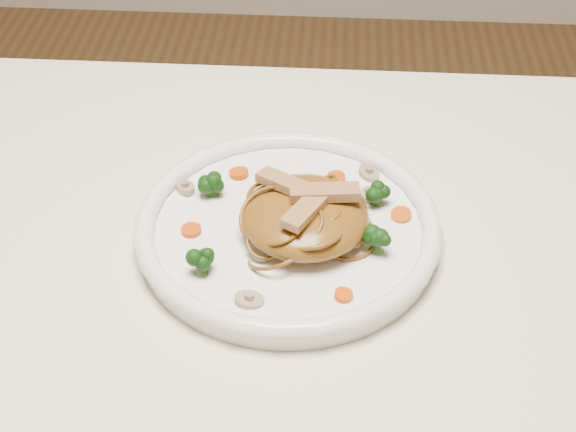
{
  "coord_description": "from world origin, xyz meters",
  "views": [
    {
      "loc": [
        0.08,
        -0.57,
        1.32
      ],
      "look_at": [
        0.04,
        0.07,
        0.78
      ],
      "focal_mm": 53.34,
      "sensor_mm": 36.0,
      "label": 1
    }
  ],
  "objects": [
    {
      "name": "chicken_b",
      "position": [
        0.04,
        0.08,
        0.81
      ],
      "size": [
        0.06,
        0.05,
        0.01
      ],
      "primitive_type": "cube",
      "rotation": [
        0.0,
        0.0,
        2.57
      ],
      "color": "tan",
      "rests_on": "noodle_mound"
    },
    {
      "name": "carrot_3",
      "position": [
        -0.02,
        0.15,
        0.77
      ],
      "size": [
        0.02,
        0.02,
        0.0
      ],
      "primitive_type": "cylinder",
      "rotation": [
        0.0,
        0.0,
        0.18
      ],
      "color": "#CD5207",
      "rests_on": "plate"
    },
    {
      "name": "carrot_0",
      "position": [
        0.09,
        0.15,
        0.77
      ],
      "size": [
        0.02,
        0.02,
        0.0
      ],
      "primitive_type": "cylinder",
      "rotation": [
        0.0,
        0.0,
        0.16
      ],
      "color": "#CD5207",
      "rests_on": "plate"
    },
    {
      "name": "noodle_mound",
      "position": [
        0.06,
        0.06,
        0.79
      ],
      "size": [
        0.14,
        0.14,
        0.04
      ],
      "primitive_type": "ellipsoid",
      "rotation": [
        0.0,
        0.0,
        0.11
      ],
      "color": "brown",
      "rests_on": "plate"
    },
    {
      "name": "mushroom_1",
      "position": [
        0.12,
        0.12,
        0.77
      ],
      "size": [
        0.03,
        0.03,
        0.01
      ],
      "primitive_type": "cylinder",
      "rotation": [
        0.0,
        0.0,
        1.38
      ],
      "color": "tan",
      "rests_on": "plate"
    },
    {
      "name": "chicken_c",
      "position": [
        0.06,
        0.05,
        0.81
      ],
      "size": [
        0.05,
        0.06,
        0.01
      ],
      "primitive_type": "cube",
      "rotation": [
        0.0,
        0.0,
        4.22
      ],
      "color": "tan",
      "rests_on": "noodle_mound"
    },
    {
      "name": "mushroom_2",
      "position": [
        -0.07,
        0.12,
        0.77
      ],
      "size": [
        0.03,
        0.03,
        0.01
      ],
      "primitive_type": "cylinder",
      "rotation": [
        0.0,
        0.0,
        -0.97
      ],
      "color": "tan",
      "rests_on": "plate"
    },
    {
      "name": "broccoli_1",
      "position": [
        -0.04,
        0.12,
        0.78
      ],
      "size": [
        0.03,
        0.03,
        0.03
      ],
      "primitive_type": null,
      "rotation": [
        0.0,
        0.0,
        0.05
      ],
      "color": "#0E3B0C",
      "rests_on": "plate"
    },
    {
      "name": "broccoli_3",
      "position": [
        0.13,
        0.04,
        0.78
      ],
      "size": [
        0.03,
        0.03,
        0.03
      ],
      "primitive_type": null,
      "rotation": [
        0.0,
        0.0,
        0.2
      ],
      "color": "#0E3B0C",
      "rests_on": "plate"
    },
    {
      "name": "carrot_1",
      "position": [
        -0.05,
        0.05,
        0.77
      ],
      "size": [
        0.03,
        0.03,
        0.0
      ],
      "primitive_type": "cylinder",
      "rotation": [
        0.0,
        0.0,
        0.34
      ],
      "color": "#CD5207",
      "rests_on": "plate"
    },
    {
      "name": "plate",
      "position": [
        0.04,
        0.07,
        0.76
      ],
      "size": [
        0.35,
        0.35,
        0.02
      ],
      "primitive_type": "cylinder",
      "rotation": [
        0.0,
        0.0,
        0.19
      ],
      "color": "white",
      "rests_on": "table"
    },
    {
      "name": "broccoli_0",
      "position": [
        0.13,
        0.11,
        0.78
      ],
      "size": [
        0.04,
        0.04,
        0.03
      ],
      "primitive_type": null,
      "rotation": [
        0.0,
        0.0,
        0.32
      ],
      "color": "#0E3B0C",
      "rests_on": "plate"
    },
    {
      "name": "mushroom_3",
      "position": [
        0.12,
        0.16,
        0.77
      ],
      "size": [
        0.04,
        0.04,
        0.01
      ],
      "primitive_type": "cylinder",
      "rotation": [
        0.0,
        0.0,
        2.22
      ],
      "color": "tan",
      "rests_on": "plate"
    },
    {
      "name": "mushroom_0",
      "position": [
        0.01,
        -0.04,
        0.77
      ],
      "size": [
        0.03,
        0.03,
        0.01
      ],
      "primitive_type": "cylinder",
      "rotation": [
        0.0,
        0.0,
        0.01
      ],
      "color": "tan",
      "rests_on": "plate"
    },
    {
      "name": "carrot_4",
      "position": [
        0.1,
        -0.02,
        0.77
      ],
      "size": [
        0.02,
        0.02,
        0.0
      ],
      "primitive_type": "cylinder",
      "rotation": [
        0.0,
        0.0,
        -0.02
      ],
      "color": "#CD5207",
      "rests_on": "plate"
    },
    {
      "name": "broccoli_2",
      "position": [
        -0.04,
        -0.0,
        0.78
      ],
      "size": [
        0.03,
        0.03,
        0.03
      ],
      "primitive_type": null,
      "rotation": [
        0.0,
        0.0,
        0.2
      ],
      "color": "#0E3B0C",
      "rests_on": "plate"
    },
    {
      "name": "carrot_2",
      "position": [
        0.15,
        0.09,
        0.77
      ],
      "size": [
        0.02,
        0.02,
        0.0
      ],
      "primitive_type": "cylinder",
      "rotation": [
        0.0,
        0.0,
        0.21
      ],
      "color": "#CD5207",
      "rests_on": "plate"
    },
    {
      "name": "chicken_a",
      "position": [
        0.08,
        0.07,
        0.81
      ],
      "size": [
        0.07,
        0.03,
        0.01
      ],
      "primitive_type": "cube",
      "rotation": [
        0.0,
        0.0,
        0.13
      ],
      "color": "tan",
      "rests_on": "noodle_mound"
    },
    {
      "name": "table",
      "position": [
        0.0,
        0.0,
        0.65
      ],
      "size": [
        1.2,
        0.8,
        0.75
      ],
      "color": "beige",
      "rests_on": "ground"
    }
  ]
}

